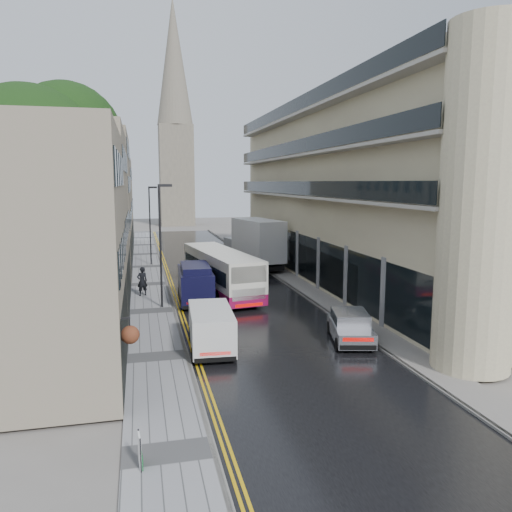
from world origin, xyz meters
name	(u,v)px	position (x,y,z in m)	size (l,w,h in m)	color
ground	(395,480)	(0.00, 0.00, 0.00)	(200.00, 200.00, 0.00)	slate
road	(224,282)	(0.00, 27.50, 0.01)	(9.00, 85.00, 0.02)	black
left_sidewalk	(149,285)	(-5.85, 27.50, 0.06)	(2.70, 85.00, 0.12)	gray
right_sidewalk	(289,278)	(5.40, 27.50, 0.06)	(1.80, 85.00, 0.12)	slate
old_shop_row	(100,207)	(-9.45, 30.00, 6.00)	(4.50, 56.00, 12.00)	gray
modern_block	(354,194)	(10.30, 26.00, 7.00)	(8.00, 40.00, 14.00)	beige
church_spire	(175,114)	(0.50, 82.00, 20.00)	(6.40, 6.40, 40.00)	gray
tree_near	(31,199)	(-12.50, 20.00, 6.95)	(10.56, 10.56, 13.89)	black
tree_far	(68,202)	(-12.20, 33.00, 6.23)	(9.24, 9.24, 12.46)	black
cream_bus	(218,282)	(-1.60, 20.15, 1.55)	(2.55, 11.23, 3.06)	silver
white_lorry	(251,247)	(2.96, 30.73, 2.31)	(2.62, 8.73, 4.59)	silver
silver_hatchback	(338,335)	(2.52, 10.06, 0.79)	(1.79, 4.09, 1.53)	#BBBABF
white_van	(194,340)	(-4.30, 10.02, 1.04)	(1.92, 4.49, 2.03)	silver
navy_van	(182,289)	(-4.01, 19.45, 1.35)	(2.09, 5.21, 2.66)	black
pedestrian	(142,281)	(-6.39, 23.53, 1.13)	(0.73, 0.48, 2.01)	black
lamp_post_near	(160,247)	(-5.23, 19.98, 3.94)	(0.86, 0.19, 7.64)	black
lamp_post_far	(150,226)	(-5.46, 36.89, 3.79)	(0.83, 0.18, 7.35)	black
estate_sign	(140,451)	(-6.67, 2.01, 0.58)	(0.08, 0.56, 0.93)	silver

